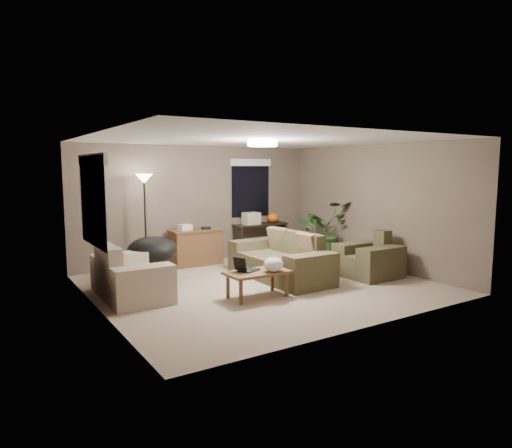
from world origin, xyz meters
TOP-DOWN VIEW (x-y plane):
  - room_shell at (0.00, 0.00)m, footprint 5.50×5.50m
  - main_sofa at (0.58, 0.24)m, footprint 0.95×2.20m
  - throw_pillows at (0.83, 0.24)m, footprint 0.33×1.37m
  - loveseat at (-2.18, 0.51)m, footprint 0.90×1.60m
  - armchair at (2.04, -0.53)m, footprint 0.95×1.00m
  - coffee_table at (-0.48, -0.60)m, footprint 1.00×0.55m
  - laptop at (-0.65, -0.50)m, footprint 0.43×0.35m
  - plastic_bag at (-0.28, -0.75)m, footprint 0.38×0.35m
  - desk at (-0.26, 2.14)m, footprint 1.10×0.50m
  - desk_papers at (-0.41, 2.13)m, footprint 0.71×0.30m
  - console_table at (1.43, 2.26)m, footprint 1.30×0.40m
  - pumpkin at (1.78, 2.26)m, footprint 0.29×0.29m
  - cardboard_box at (1.18, 2.26)m, footprint 0.37×0.28m
  - papasan_chair at (-1.49, 1.35)m, footprint 1.17×1.17m
  - floor_lamp at (-1.35, 2.09)m, footprint 0.32×0.32m
  - ceiling_fixture at (0.00, 0.00)m, footprint 0.50×0.50m
  - houseplant at (2.32, 1.15)m, footprint 1.18×1.31m
  - cat_scratching_post at (2.47, 1.09)m, footprint 0.32×0.32m
  - window_left at (-2.73, 0.30)m, footprint 0.05×1.56m
  - window_back at (1.30, 2.48)m, footprint 1.06×0.05m

SIDE VIEW (x-z plane):
  - cat_scratching_post at x=2.47m, z-range -0.04..0.46m
  - main_sofa at x=0.58m, z-range -0.13..0.72m
  - loveseat at x=-2.18m, z-range -0.13..0.72m
  - armchair at x=2.04m, z-range -0.13..0.72m
  - coffee_table at x=-0.48m, z-range 0.15..0.57m
  - desk at x=-0.26m, z-range 0.00..0.75m
  - console_table at x=1.43m, z-range 0.06..0.81m
  - papasan_chair at x=-1.49m, z-range 0.07..0.86m
  - laptop at x=-0.65m, z-range 0.36..0.60m
  - houseplant at x=2.32m, z-range 0.00..1.02m
  - plastic_bag at x=-0.28m, z-range 0.42..0.64m
  - throw_pillows at x=0.83m, z-range 0.42..0.88m
  - desk_papers at x=-0.41m, z-range 0.74..0.86m
  - pumpkin at x=1.78m, z-range 0.75..0.98m
  - cardboard_box at x=1.18m, z-range 0.75..1.02m
  - room_shell at x=0.00m, z-range -1.50..4.00m
  - floor_lamp at x=-1.35m, z-range 0.64..2.55m
  - window_left at x=-2.73m, z-range 1.12..2.45m
  - window_back at x=1.30m, z-range 1.12..2.45m
  - ceiling_fixture at x=0.00m, z-range 2.39..2.49m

